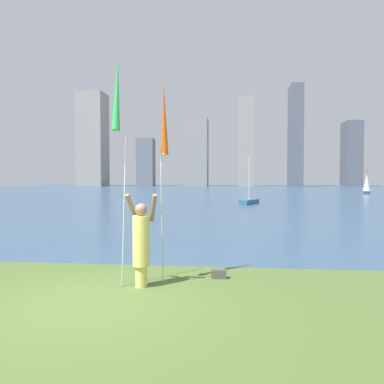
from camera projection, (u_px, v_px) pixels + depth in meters
ground at (216, 193)px, 57.28m from camera, size 120.00×138.00×0.12m
person at (141, 241)px, 7.64m from camera, size 0.68×0.50×1.86m
kite_flag_left at (117, 100)px, 7.33m from camera, size 0.16×0.78×4.48m
kite_flag_right at (164, 123)px, 7.94m from camera, size 0.16×0.55×4.14m
bag at (219, 274)px, 8.32m from camera, size 0.32×0.17×0.19m
sailboat_1 at (249, 201)px, 32.34m from camera, size 1.82×2.89×4.05m
sailboat_3 at (367, 185)px, 53.51m from camera, size 1.40×2.10×3.51m
skyline_tower_0 at (93, 140)px, 108.96m from camera, size 7.26×7.58×26.25m
skyline_tower_1 at (146, 162)px, 108.28m from camera, size 4.74×3.96×13.41m
skyline_tower_2 at (198, 152)px, 105.15m from camera, size 5.50×6.91×18.50m
skyline_tower_3 at (246, 142)px, 105.14m from camera, size 4.20×3.66×24.38m
skyline_tower_4 at (295, 136)px, 101.58m from camera, size 3.17×7.08×26.65m
skyline_tower_5 at (352, 154)px, 102.98m from camera, size 4.22×6.58×17.33m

